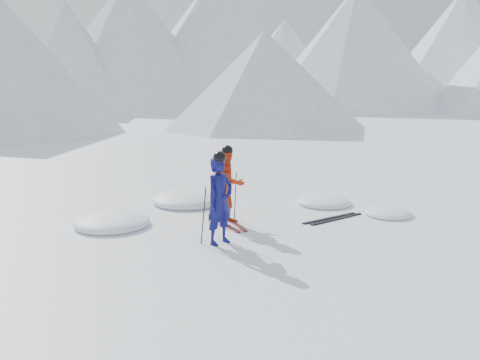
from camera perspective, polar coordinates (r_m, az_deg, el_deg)
ground at (r=12.18m, az=7.80°, el=-4.71°), size 160.00×160.00×0.00m
mountain_range at (r=46.41m, az=-15.06°, el=15.12°), size 106.15×62.94×15.53m
skier_blue at (r=10.32m, az=-2.28°, el=-2.34°), size 0.75×0.60×1.81m
skier_red at (r=11.80m, az=-1.41°, el=-0.78°), size 0.92×0.75×1.73m
pole_blue_left at (r=10.39m, az=-4.12°, el=-3.98°), size 0.12×0.08×1.20m
pole_blue_right at (r=10.72m, az=-1.74°, el=-3.47°), size 0.12×0.07×1.20m
pole_red_left at (r=11.94m, az=-3.25°, el=-2.07°), size 0.12×0.09×1.15m
pole_red_right at (r=12.14m, az=-0.53°, el=-1.83°), size 0.12×0.08×1.15m
ski_worn_left at (r=11.95m, az=-1.90°, el=-4.83°), size 0.24×1.70×0.03m
ski_worn_right at (r=12.07m, az=-0.90°, el=-4.67°), size 0.35×1.69×0.03m
ski_loose_a at (r=12.53m, az=10.02°, el=-4.24°), size 1.70×0.20×0.03m
ski_loose_b at (r=12.49m, az=10.82°, el=-4.33°), size 1.70×0.26×0.03m
snow_lumps at (r=13.14m, az=-3.36°, el=-3.42°), size 7.63×5.28×0.43m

